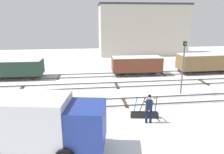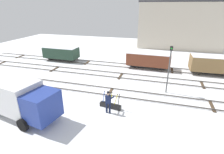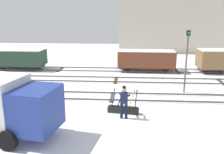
{
  "view_description": "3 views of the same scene",
  "coord_description": "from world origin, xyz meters",
  "px_view_note": "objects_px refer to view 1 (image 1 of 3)",
  "views": [
    {
      "loc": [
        -2.88,
        -15.06,
        6.34
      ],
      "look_at": [
        -0.74,
        2.11,
        1.52
      ],
      "focal_mm": 34.6,
      "sensor_mm": 36.0,
      "label": 1
    },
    {
      "loc": [
        4.35,
        -14.31,
        7.73
      ],
      "look_at": [
        -0.11,
        1.14,
        1.15
      ],
      "focal_mm": 28.24,
      "sensor_mm": 36.0,
      "label": 2
    },
    {
      "loc": [
        1.06,
        -15.65,
        5.58
      ],
      "look_at": [
        -0.17,
        2.28,
        0.87
      ],
      "focal_mm": 39.12,
      "sensor_mm": 36.0,
      "label": 3
    }
  ],
  "objects_px": {
    "signal_post": "(183,63)",
    "rail_worker": "(149,107)",
    "freight_car_near_switch": "(137,64)",
    "switch_lever_frame": "(144,114)",
    "freight_car_mid_siding": "(18,68)",
    "delivery_truck": "(38,121)",
    "freight_car_far_end": "(205,62)"
  },
  "relations": [
    {
      "from": "freight_car_near_switch",
      "to": "switch_lever_frame",
      "type": "bearing_deg",
      "value": -99.29
    },
    {
      "from": "rail_worker",
      "to": "freight_car_mid_siding",
      "type": "xyz_separation_m",
      "value": [
        -10.83,
        11.33,
        0.13
      ]
    },
    {
      "from": "delivery_truck",
      "to": "freight_car_far_end",
      "type": "bearing_deg",
      "value": 50.15
    },
    {
      "from": "signal_post",
      "to": "delivery_truck",
      "type": "bearing_deg",
      "value": -145.91
    },
    {
      "from": "freight_car_mid_siding",
      "to": "switch_lever_frame",
      "type": "bearing_deg",
      "value": -43.0
    },
    {
      "from": "delivery_truck",
      "to": "freight_car_far_end",
      "type": "distance_m",
      "value": 21.04
    },
    {
      "from": "switch_lever_frame",
      "to": "freight_car_far_end",
      "type": "bearing_deg",
      "value": 55.39
    },
    {
      "from": "delivery_truck",
      "to": "freight_car_mid_siding",
      "type": "xyz_separation_m",
      "value": [
        -4.75,
        13.53,
        -0.4
      ]
    },
    {
      "from": "freight_car_mid_siding",
      "to": "signal_post",
      "type": "bearing_deg",
      "value": -21.88
    },
    {
      "from": "signal_post",
      "to": "rail_worker",
      "type": "bearing_deg",
      "value": -131.64
    },
    {
      "from": "delivery_truck",
      "to": "freight_car_far_end",
      "type": "height_order",
      "value": "delivery_truck"
    },
    {
      "from": "delivery_truck",
      "to": "rail_worker",
      "type": "bearing_deg",
      "value": 30.05
    },
    {
      "from": "switch_lever_frame",
      "to": "freight_car_far_end",
      "type": "distance_m",
      "value": 14.66
    },
    {
      "from": "freight_car_near_switch",
      "to": "rail_worker",
      "type": "bearing_deg",
      "value": -98.4
    },
    {
      "from": "rail_worker",
      "to": "freight_car_far_end",
      "type": "distance_m",
      "value": 15.13
    },
    {
      "from": "rail_worker",
      "to": "freight_car_near_switch",
      "type": "distance_m",
      "value": 11.49
    },
    {
      "from": "switch_lever_frame",
      "to": "delivery_truck",
      "type": "relative_size",
      "value": 0.28
    },
    {
      "from": "freight_car_near_switch",
      "to": "freight_car_mid_siding",
      "type": "bearing_deg",
      "value": -178.71
    },
    {
      "from": "signal_post",
      "to": "freight_car_near_switch",
      "type": "height_order",
      "value": "signal_post"
    },
    {
      "from": "switch_lever_frame",
      "to": "delivery_truck",
      "type": "distance_m",
      "value": 6.84
    },
    {
      "from": "freight_car_near_switch",
      "to": "freight_car_far_end",
      "type": "height_order",
      "value": "freight_car_far_end"
    },
    {
      "from": "delivery_truck",
      "to": "signal_post",
      "type": "xyz_separation_m",
      "value": [
        10.34,
        7.0,
        1.08
      ]
    },
    {
      "from": "rail_worker",
      "to": "freight_car_mid_siding",
      "type": "distance_m",
      "value": 15.67
    },
    {
      "from": "switch_lever_frame",
      "to": "freight_car_mid_siding",
      "type": "height_order",
      "value": "freight_car_mid_siding"
    },
    {
      "from": "switch_lever_frame",
      "to": "freight_car_mid_siding",
      "type": "relative_size",
      "value": 0.36
    },
    {
      "from": "switch_lever_frame",
      "to": "freight_car_mid_siding",
      "type": "bearing_deg",
      "value": 144.41
    },
    {
      "from": "freight_car_far_end",
      "to": "freight_car_mid_siding",
      "type": "distance_m",
      "value": 20.85
    },
    {
      "from": "freight_car_mid_siding",
      "to": "rail_worker",
      "type": "bearing_deg",
      "value": -44.78
    },
    {
      "from": "rail_worker",
      "to": "signal_post",
      "type": "height_order",
      "value": "signal_post"
    },
    {
      "from": "freight_car_near_switch",
      "to": "freight_car_mid_siding",
      "type": "distance_m",
      "value": 12.76
    },
    {
      "from": "delivery_truck",
      "to": "freight_car_mid_siding",
      "type": "height_order",
      "value": "delivery_truck"
    },
    {
      "from": "switch_lever_frame",
      "to": "freight_car_mid_siding",
      "type": "distance_m",
      "value": 15.15
    }
  ]
}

